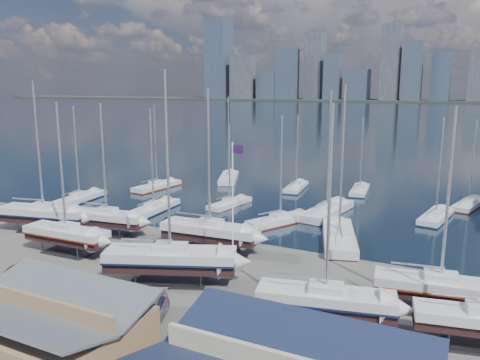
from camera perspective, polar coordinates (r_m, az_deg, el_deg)
The scene contains 29 objects.
ground at distance 44.67m, azimuth -6.77°, elevation -10.84°, with size 1400.00×1400.00×0.00m, color #605E59.
water at distance 345.68m, azimuth 22.81°, elevation 7.53°, with size 1400.00×600.00×0.40m, color #182B38.
far_shore at distance 605.14m, azimuth 24.56°, elevation 8.71°, with size 1400.00×80.00×2.20m, color #2D332D.
skyline at distance 599.47m, azimuth 24.07°, elevation 12.38°, with size 639.14×43.80×107.69m.
shed_grey at distance 32.86m, azimuth -22.91°, elevation -16.02°, with size 12.60×8.40×4.17m.
sailboat_cradle_0 at distance 59.62m, azimuth -22.80°, elevation -3.83°, with size 11.28×5.38×17.46m.
sailboat_cradle_1 at distance 51.05m, azimuth -20.41°, elevation -6.22°, with size 9.54×2.97×15.34m.
sailboat_cradle_2 at distance 56.08m, azimuth -15.93°, elevation -4.41°, with size 9.44×3.75×15.06m.
sailboat_cradle_3 at distance 41.34m, azimuth -8.47°, elevation -9.49°, with size 11.68×7.25×18.14m.
sailboat_cradle_4 at distance 48.77m, azimuth -3.70°, elevation -6.23°, with size 10.44×3.61×16.69m.
sailboat_cradle_5 at distance 34.39m, azimuth 10.39°, elevation -14.19°, with size 10.08×4.80×15.73m.
sailboat_cradle_6 at distance 38.74m, azimuth 23.23°, elevation -11.98°, with size 9.84×3.96×15.50m.
sailboat_moored_0 at distance 73.73m, azimuth -18.97°, elevation -2.27°, with size 3.83×10.11×14.75m.
sailboat_moored_1 at distance 79.65m, azimuth -10.09°, elevation -0.86°, with size 3.69×9.97×14.57m.
sailboat_moored_2 at distance 85.15m, azimuth -1.39°, elevation 0.10°, with size 6.83×10.87×15.94m.
sailboat_moored_3 at distance 65.09m, azimuth -10.47°, elevation -3.58°, with size 3.38×10.00×14.72m.
sailboat_moored_4 at distance 66.97m, azimuth -1.26°, elevation -2.96°, with size 3.46×8.39×12.29m.
sailboat_moored_5 at distance 78.34m, azimuth 6.86°, elevation -0.97°, with size 3.40×8.95×13.05m.
sailboat_moored_6 at distance 58.76m, azimuth 4.93°, elevation -5.05°, with size 6.59×9.60×14.09m.
sailboat_moored_7 at distance 63.56m, azimuth 10.55°, elevation -3.93°, with size 4.64×11.72×17.21m.
sailboat_moored_8 at distance 77.88m, azimuth 14.39°, elevation -1.32°, with size 3.27×8.77×12.81m.
sailboat_moored_9 at distance 52.91m, azimuth 11.96°, elevation -7.08°, with size 6.73×12.25×17.82m.
sailboat_moored_10 at distance 65.22m, azimuth 22.76°, elevation -4.26°, with size 4.01×9.48×13.73m.
sailboat_moored_11 at distance 73.77m, azimuth 26.11°, elevation -2.81°, with size 4.60×9.04×13.02m.
car_a at distance 46.18m, azimuth -25.66°, elevation -10.19°, with size 1.71×4.25×1.45m, color gray.
car_b at distance 38.60m, azimuth -19.93°, elevation -13.86°, with size 1.66×4.77×1.57m, color gray.
car_c at distance 33.10m, azimuth -4.60°, elevation -17.74°, with size 2.31×5.01×1.39m, color gray.
car_d at distance 35.66m, azimuth -11.11°, elevation -15.48°, with size 2.28×5.61×1.63m, color gray.
flagpole at distance 40.95m, azimuth -0.80°, elevation -2.51°, with size 1.07×0.12×12.13m.
Camera 1 is at (22.93, -44.51, 16.69)m, focal length 35.00 mm.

